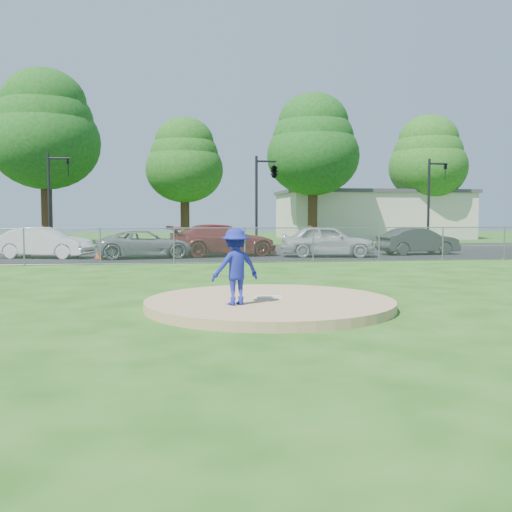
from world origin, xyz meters
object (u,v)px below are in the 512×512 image
Objects in this scene: tree_right at (313,144)px; parked_car_charcoal at (418,241)px; parked_car_white at (45,243)px; parked_car_gray at (146,244)px; traffic_signal_left at (53,192)px; parked_car_pearl at (327,241)px; commercial_building at (371,214)px; tree_center at (185,160)px; traffic_cone at (99,250)px; traffic_signal_right at (432,195)px; tree_far_right at (428,158)px; pitcher at (235,267)px; parked_car_darkred at (223,240)px; traffic_signal_center at (272,173)px; tree_left at (45,129)px.

tree_right is 17.56m from parked_car_charcoal.
parked_car_white reaches higher than parked_car_gray.
traffic_signal_left is 16.08m from parked_car_pearl.
commercial_building is 1.67× the size of tree_center.
commercial_building is 3.57× the size of parked_car_pearl.
traffic_cone is at bearing 84.04° from parked_car_charcoal.
tree_center is 2.14× the size of parked_car_pearl.
tree_right is 2.53× the size of parked_car_pearl.
traffic_signal_left is 7.51× the size of traffic_cone.
traffic_signal_left and traffic_signal_right have the same top height.
tree_center is at bearing 25.33° from parked_car_charcoal.
tree_right reaches higher than tree_far_right.
traffic_signal_right is at bearing -141.39° from pitcher.
pitcher reaches higher than parked_car_white.
parked_car_gray is at bearing 84.62° from parked_car_charcoal.
parked_car_darkred is at bearing -125.48° from commercial_building.
traffic_signal_center is 12.21m from traffic_cone.
tree_right is 12.08m from traffic_signal_right.
parked_car_pearl is at bearing -101.69° from tree_right.
traffic_signal_center is at bearing -116.71° from tree_right.
tree_left reaches higher than commercial_building.
tree_far_right is 31.06m from parked_car_gray.
parked_car_pearl is at bearing -2.83° from traffic_cone.
traffic_cone is at bearing -87.11° from parked_car_white.
traffic_signal_right is 7.53m from parked_car_charcoal.
traffic_signal_center is (-5.03, -10.00, -3.04)m from tree_right.
tree_left is at bearing 109.63° from traffic_cone.
traffic_signal_left is at bearing -88.52° from pitcher.
traffic_cone is at bearing 79.21° from parked_car_gray.
parked_car_pearl is (-3.52, -17.00, -6.86)m from tree_right.
pitcher is at bearing 164.31° from parked_car_darkred.
commercial_building reaches higher than parked_car_white.
tree_center is 19.56m from parked_car_gray.
tree_right is 15.61× the size of traffic_cone.
parked_car_gray is at bearing -137.95° from traffic_signal_center.
pitcher reaches higher than parked_car_darkred.
traffic_signal_center is 3.60× the size of pitcher.
pitcher is 16.94m from parked_car_darkred.
parked_car_darkred is at bearing -87.39° from parked_car_gray.
parked_car_darkred is (-13.77, -5.80, -2.56)m from traffic_signal_right.
tree_right is 34.77m from pitcher.
parked_car_charcoal reaches higher than traffic_cone.
tree_right reaches higher than traffic_signal_right.
tree_center is 13.12m from traffic_signal_center.
traffic_signal_center reaches higher than parked_car_pearl.
tree_left is at bearing 26.43° from parked_car_darkred.
commercial_building is 3.49× the size of parked_car_gray.
tree_far_right is at bearing 2.73° from tree_center.
traffic_signal_right is at bearing -62.36° from tree_right.
tree_far_right is at bearing -57.45° from parked_car_darkred.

